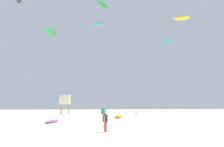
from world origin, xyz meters
TOP-DOWN VIEW (x-y plane):
  - ground_plane at (0.00, 0.00)m, footprint 120.00×120.00m
  - person_foreground at (-1.60, 3.49)m, footprint 0.35×0.48m
  - person_midground at (-1.32, 12.76)m, footprint 0.58×0.41m
  - kite_grounded_near at (-7.20, 12.23)m, footprint 1.66×3.32m
  - kite_grounded_mid at (1.29, 19.88)m, footprint 1.91×4.15m
  - lifeguard_tower at (-8.19, 31.99)m, footprint 2.30×2.30m
  - kite_aloft_1 at (-11.10, 29.69)m, footprint 2.00×4.48m
  - kite_aloft_2 at (-1.83, 32.68)m, footprint 2.45×1.98m
  - kite_aloft_3 at (19.28, 37.19)m, footprint 3.94×2.51m
  - kite_aloft_8 at (14.69, 35.10)m, footprint 2.98×3.98m
  - kite_aloft_9 at (-0.38, 39.08)m, footprint 3.24×4.00m

SIDE VIEW (x-z plane):
  - ground_plane at x=0.00m, z-range 0.00..0.00m
  - kite_grounded_near at x=-7.20m, z-range -0.01..0.38m
  - kite_grounded_mid at x=1.29m, z-range -0.02..0.48m
  - person_foreground at x=-1.60m, z-range 0.13..1.67m
  - person_midground at x=-1.32m, z-range 0.15..1.94m
  - lifeguard_tower at x=-8.19m, z-range 0.98..5.13m
  - kite_aloft_1 at x=-11.10m, z-range 15.74..16.58m
  - kite_aloft_8 at x=14.69m, z-range 15.80..16.67m
  - kite_aloft_2 at x=-1.83m, z-range 18.89..19.50m
  - kite_aloft_3 at x=19.28m, z-range 22.52..23.47m
  - kite_aloft_9 at x=-0.38m, z-range 26.15..27.11m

